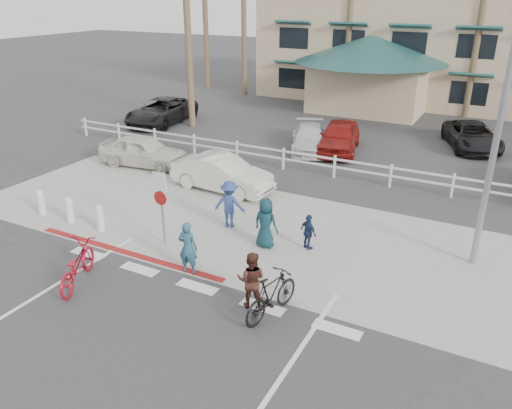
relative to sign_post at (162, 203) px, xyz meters
The scene contains 29 objects.
ground 3.50m from the sign_post, 43.73° to the right, with size 140.00×140.00×0.00m, color #333335.
bike_path 5.00m from the sign_post, 61.29° to the right, with size 12.00×16.00×0.01m, color #333335.
sidewalk_plaza 3.56m from the sign_post, 45.00° to the left, with size 22.00×7.00×0.01m, color gray.
cross_street 6.86m from the sign_post, 69.94° to the left, with size 40.00×5.00×0.01m, color #333335.
parking_lot 16.03m from the sign_post, 81.72° to the left, with size 50.00×16.00×0.01m, color #333335.
curb_red 1.89m from the sign_post, 124.99° to the right, with size 7.00×0.25×0.02m, color maroon.
rail_fence 8.81m from the sign_post, 71.36° to the left, with size 29.40×0.16×1.00m, color silver, non-canonical shape.
building 29.42m from the sign_post, 81.51° to the left, with size 28.00×16.00×11.30m, color #CAAD8A, non-canonical shape.
sign_post is the anchor object (origin of this frame).
bollard_0 2.69m from the sign_post, behind, with size 0.26×0.26×0.95m, color silver, non-canonical shape.
bollard_1 4.03m from the sign_post, behind, with size 0.26×0.26×0.95m, color silver, non-canonical shape.
bollard_2 5.39m from the sign_post, behind, with size 0.26×0.26×0.95m, color silver, non-canonical shape.
streetlight_0 9.88m from the sign_post, 20.56° to the left, with size 0.60×2.00×9.00m, color gray, non-canonical shape.
palm_1 25.29m from the sign_post, 113.05° to the left, with size 4.00×4.00×13.00m, color #1D4B24, non-canonical shape.
palm_5 24.19m from the sign_post, 74.55° to the left, with size 4.00×4.00×13.00m, color #1D4B24, non-canonical shape.
palm_10 15.62m from the sign_post, 121.03° to the left, with size 4.00×4.00×12.00m, color #1D4B24, non-canonical shape.
bike_red 3.16m from the sign_post, 103.24° to the right, with size 0.76×2.19×1.15m, color maroon.
rider_red 2.06m from the sign_post, 32.15° to the right, with size 0.58×0.38×1.58m, color #244F62.
bike_black 5.05m from the sign_post, 21.12° to the right, with size 0.55×1.95×1.17m, color black.
rider_black 4.40m from the sign_post, 22.51° to the right, with size 0.75×0.58×1.53m, color #45241A.
pedestrian_a 2.48m from the sign_post, 60.94° to the left, with size 1.07×0.61×1.65m, color navy.
pedestrian_child 4.61m from the sign_post, 24.01° to the left, with size 0.68×0.28×1.17m, color #1A2A4E.
pedestrian_b 3.26m from the sign_post, 25.36° to the left, with size 0.79×0.52×1.63m, color #0F2E36.
car_white_sedan 5.03m from the sign_post, 99.70° to the left, with size 1.48×4.24×1.40m, color beige.
car_red_compact 8.12m from the sign_post, 134.02° to the left, with size 1.65×4.10×1.40m, color beige.
lot_car_0 15.87m from the sign_post, 127.81° to the left, with size 2.46×5.33×1.48m, color black.
lot_car_1 11.62m from the sign_post, 88.96° to the left, with size 1.70×4.18×1.21m, color silver.
lot_car_2 12.18m from the sign_post, 82.41° to the left, with size 1.80×4.48×1.53m, color maroon.
lot_car_5 17.40m from the sign_post, 64.83° to the left, with size 2.15×4.66×1.30m, color black.
Camera 1 is at (6.81, -8.91, 7.48)m, focal length 35.00 mm.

